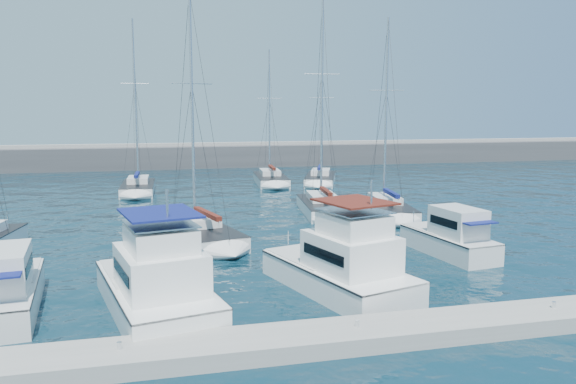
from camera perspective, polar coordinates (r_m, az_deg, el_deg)
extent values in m
plane|color=black|center=(30.55, -0.30, -7.07)|extent=(220.00, 220.00, 0.00)
cube|color=#424244|center=(81.25, -8.78, 3.25)|extent=(160.00, 6.00, 4.00)
cube|color=gray|center=(81.09, -8.81, 4.80)|extent=(160.00, 1.20, 0.50)
cube|color=gray|center=(20.47, 7.02, -14.20)|extent=(40.00, 2.20, 0.60)
cylinder|color=silver|center=(19.19, -16.75, -14.72)|extent=(0.16, 0.16, 0.25)
cylinder|color=silver|center=(20.31, 7.04, -13.10)|extent=(0.16, 0.16, 0.25)
cylinder|color=silver|center=(24.18, 25.39, -10.31)|extent=(0.16, 0.16, 0.25)
cube|color=silver|center=(25.87, -26.80, -9.95)|extent=(3.27, 7.48, 1.60)
cube|color=#262628|center=(25.66, -26.92, -8.36)|extent=(3.32, 7.49, 0.08)
cube|color=white|center=(23.97, -13.30, -10.69)|extent=(5.24, 9.11, 1.60)
cube|color=#262628|center=(23.74, -13.36, -8.98)|extent=(5.31, 9.12, 0.08)
cube|color=white|center=(22.52, -12.83, -7.65)|extent=(3.74, 4.51, 1.60)
cube|color=black|center=(22.50, -12.84, -7.46)|extent=(3.62, 3.75, 0.45)
cube|color=white|center=(22.02, -12.82, -4.66)|extent=(2.90, 3.22, 0.90)
cube|color=navy|center=(21.82, -12.90, -2.10)|extent=(3.28, 3.67, 0.08)
cube|color=white|center=(25.91, 5.03, -9.03)|extent=(5.58, 8.74, 1.60)
cube|color=#262628|center=(25.69, 5.05, -7.43)|extent=(5.64, 8.76, 0.08)
cube|color=white|center=(24.70, 6.40, -6.06)|extent=(3.85, 4.42, 1.60)
cube|color=black|center=(24.68, 6.41, -5.88)|extent=(3.69, 3.72, 0.45)
cube|color=white|center=(24.26, 6.73, -3.30)|extent=(2.97, 3.18, 0.90)
cube|color=#521910|center=(24.08, 6.77, -0.97)|extent=(3.35, 3.62, 0.08)
cube|color=silver|center=(33.22, 15.94, -5.42)|extent=(3.07, 6.66, 1.60)
cube|color=#262628|center=(33.05, 15.99, -4.15)|extent=(3.11, 6.66, 0.08)
cube|color=silver|center=(32.28, 16.89, -2.95)|extent=(2.29, 3.20, 1.60)
cube|color=black|center=(32.26, 16.89, -2.81)|extent=(2.25, 2.61, 0.45)
cube|color=navy|center=(31.32, 18.22, -2.79)|extent=(2.05, 2.17, 0.07)
cube|color=silver|center=(35.63, -8.95, -4.43)|extent=(5.14, 9.27, 1.30)
cube|color=#262628|center=(35.50, -8.97, -3.44)|extent=(5.20, 9.28, 0.06)
cube|color=silver|center=(35.95, -9.28, -2.78)|extent=(2.87, 4.22, 0.55)
cylinder|color=silver|center=(35.59, -9.73, 8.60)|extent=(0.18, 0.18, 13.79)
cylinder|color=silver|center=(34.11, -8.27, -2.41)|extent=(1.24, 4.28, 0.12)
cube|color=#521910|center=(33.99, -8.22, -2.19)|extent=(1.35, 3.91, 0.28)
cube|color=white|center=(44.47, 3.55, -1.78)|extent=(4.09, 8.56, 1.30)
cube|color=#262628|center=(44.36, 3.56, -0.98)|extent=(4.15, 8.56, 0.06)
cube|color=white|center=(44.81, 3.44, -0.47)|extent=(2.44, 3.82, 0.55)
cylinder|color=silver|center=(44.60, 3.47, 9.86)|extent=(0.18, 0.18, 15.70)
cylinder|color=silver|center=(43.02, 3.85, -0.11)|extent=(0.62, 4.10, 0.12)
cube|color=#521910|center=(42.90, 3.88, 0.07)|extent=(0.80, 3.72, 0.28)
cube|color=silver|center=(44.03, 9.94, -2.00)|extent=(4.19, 8.37, 1.30)
cube|color=#262628|center=(43.92, 9.96, -1.19)|extent=(4.24, 8.37, 0.06)
cube|color=silver|center=(44.34, 9.81, -0.68)|extent=(2.46, 3.76, 0.55)
cylinder|color=silver|center=(44.09, 9.94, 8.37)|extent=(0.18, 0.18, 13.55)
cylinder|color=silver|center=(42.64, 10.40, -0.30)|extent=(0.73, 3.97, 0.12)
cube|color=navy|center=(42.52, 10.44, -0.12)|extent=(0.89, 3.61, 0.28)
cube|color=silver|center=(57.19, -14.97, 0.22)|extent=(3.27, 8.44, 1.30)
cube|color=#262628|center=(57.11, -14.99, 0.85)|extent=(3.33, 8.44, 0.06)
cube|color=silver|center=(57.58, -14.98, 1.23)|extent=(2.07, 3.71, 0.55)
cylinder|color=silver|center=(57.49, -15.26, 9.07)|extent=(0.18, 0.18, 15.33)
cylinder|color=silver|center=(55.76, -15.10, 1.57)|extent=(0.26, 4.17, 0.12)
cube|color=navy|center=(55.65, -15.11, 1.71)|extent=(0.47, 3.76, 0.28)
cube|color=silver|center=(61.94, -1.78, 1.11)|extent=(3.82, 8.90, 1.30)
cube|color=#262628|center=(61.87, -1.78, 1.69)|extent=(3.88, 8.91, 0.06)
cube|color=silver|center=(62.36, -1.84, 2.04)|extent=(2.33, 3.95, 0.55)
cylinder|color=silver|center=(62.30, -1.91, 8.27)|extent=(0.18, 0.18, 13.14)
cylinder|color=silver|center=(60.49, -1.64, 2.37)|extent=(0.48, 4.33, 0.12)
cube|color=#521910|center=(60.37, -1.62, 2.50)|extent=(0.68, 3.92, 0.28)
cube|color=white|center=(62.29, 3.31, 1.14)|extent=(5.71, 8.97, 1.30)
cube|color=#262628|center=(62.21, 3.31, 1.72)|extent=(5.76, 8.99, 0.06)
cube|color=white|center=(62.70, 3.34, 2.06)|extent=(3.10, 4.14, 0.55)
cylinder|color=silver|center=(62.64, 3.41, 8.32)|extent=(0.18, 0.18, 13.27)
cylinder|color=silver|center=(60.86, 3.26, 2.39)|extent=(1.56, 4.02, 0.12)
cube|color=navy|center=(60.75, 3.25, 2.53)|extent=(1.63, 3.70, 0.28)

